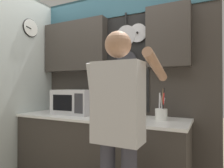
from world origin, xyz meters
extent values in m
cube|color=#38332D|center=(0.00, 0.00, 0.44)|extent=(2.06, 0.63, 0.87)
cube|color=white|center=(0.00, 0.00, 0.89)|extent=(2.09, 0.66, 0.03)
cube|color=#38332D|center=(0.00, 0.33, 1.26)|extent=(2.66, 0.04, 2.53)
cube|color=#2D5666|center=(0.00, 0.30, 2.36)|extent=(2.62, 0.02, 0.34)
cube|color=#38332D|center=(-0.53, 0.23, 1.84)|extent=(1.00, 0.16, 0.71)
cube|color=#38332D|center=(0.79, 0.23, 1.84)|extent=(0.49, 0.16, 0.71)
cube|color=black|center=(0.25, 0.31, 1.56)|extent=(0.58, 0.01, 1.23)
cylinder|color=#B7B7BC|center=(0.24, 0.28, 1.92)|extent=(0.27, 0.02, 0.27)
cube|color=black|center=(0.24, 0.27, 2.13)|extent=(0.02, 0.02, 0.16)
cylinder|color=#2D2D33|center=(0.25, 0.28, 1.58)|extent=(0.28, 0.02, 0.28)
cube|color=black|center=(0.25, 0.27, 1.80)|extent=(0.02, 0.02, 0.16)
cylinder|color=#B7B7BC|center=(0.24, 0.28, 1.27)|extent=(0.27, 0.02, 0.27)
cube|color=black|center=(0.24, 0.27, 1.48)|extent=(0.02, 0.02, 0.15)
cylinder|color=black|center=(0.28, 0.28, 1.06)|extent=(0.27, 0.02, 0.27)
cube|color=black|center=(0.28, 0.27, 1.27)|extent=(0.02, 0.02, 0.16)
cylinder|color=silver|center=(0.40, 0.28, 1.93)|extent=(0.24, 0.01, 0.24)
sphere|color=black|center=(0.40, 0.26, 1.93)|extent=(0.03, 0.03, 0.03)
cylinder|color=silver|center=(0.13, 0.28, 1.18)|extent=(0.01, 0.01, 0.23)
ellipsoid|color=silver|center=(0.13, 0.28, 1.06)|extent=(0.04, 0.01, 0.04)
cylinder|color=black|center=(0.21, 0.28, 1.18)|extent=(0.01, 0.01, 0.22)
ellipsoid|color=black|center=(0.21, 0.28, 1.06)|extent=(0.05, 0.01, 0.05)
cylinder|color=silver|center=(0.29, 0.28, 1.18)|extent=(0.01, 0.01, 0.22)
ellipsoid|color=silver|center=(0.29, 0.28, 1.06)|extent=(0.04, 0.01, 0.03)
cylinder|color=silver|center=(0.37, 0.28, 1.19)|extent=(0.01, 0.01, 0.20)
ellipsoid|color=silver|center=(0.37, 0.28, 1.08)|extent=(0.04, 0.01, 0.03)
cube|color=silver|center=(-1.07, -0.39, 1.26)|extent=(0.04, 1.60, 2.53)
cylinder|color=white|center=(-1.04, -0.11, 2.08)|extent=(0.02, 0.24, 0.24)
torus|color=black|center=(-1.04, -0.11, 2.08)|extent=(0.02, 0.26, 0.26)
cube|color=black|center=(-1.02, -0.15, 2.08)|extent=(0.01, 0.08, 0.03)
cube|color=silver|center=(-0.37, 0.05, 1.06)|extent=(0.53, 0.39, 0.32)
cube|color=black|center=(-0.43, -0.15, 1.06)|extent=(0.29, 0.01, 0.20)
cube|color=#333338|center=(-0.19, -0.15, 1.06)|extent=(0.12, 0.01, 0.24)
cube|color=brown|center=(0.30, 0.05, 1.01)|extent=(0.12, 0.16, 0.21)
cylinder|color=black|center=(0.26, 0.01, 1.15)|extent=(0.02, 0.03, 0.07)
cylinder|color=black|center=(0.28, 0.01, 1.14)|extent=(0.02, 0.03, 0.05)
cylinder|color=black|center=(0.29, 0.01, 1.15)|extent=(0.02, 0.03, 0.07)
cylinder|color=black|center=(0.30, 0.01, 1.14)|extent=(0.02, 0.03, 0.06)
cylinder|color=black|center=(0.32, 0.01, 1.15)|extent=(0.02, 0.03, 0.08)
cylinder|color=black|center=(0.33, 0.01, 1.15)|extent=(0.02, 0.03, 0.07)
cylinder|color=white|center=(0.74, 0.05, 0.96)|extent=(0.13, 0.13, 0.12)
cylinder|color=silver|center=(0.75, 0.06, 1.06)|extent=(0.04, 0.02, 0.22)
cylinder|color=silver|center=(0.73, 0.02, 1.07)|extent=(0.02, 0.02, 0.24)
cylinder|color=black|center=(0.77, 0.06, 1.10)|extent=(0.03, 0.02, 0.29)
cylinder|color=silver|center=(0.76, 0.06, 1.05)|extent=(0.04, 0.05, 0.19)
cylinder|color=tan|center=(0.75, 0.07, 1.10)|extent=(0.03, 0.04, 0.29)
cylinder|color=tan|center=(0.76, 0.08, 1.05)|extent=(0.03, 0.04, 0.19)
cylinder|color=red|center=(0.76, 0.06, 1.07)|extent=(0.03, 0.05, 0.24)
cube|color=#BCBCBC|center=(0.58, -0.69, 1.14)|extent=(0.38, 0.22, 0.62)
sphere|color=#A87A5B|center=(0.58, -0.69, 1.59)|extent=(0.21, 0.21, 0.21)
cylinder|color=#BCBCBC|center=(0.35, -0.66, 1.18)|extent=(0.08, 0.19, 0.56)
cylinder|color=#A87A5B|center=(0.81, -0.43, 1.43)|extent=(0.08, 0.55, 0.24)
camera|label=1|loc=(1.22, -2.09, 1.26)|focal=32.00mm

